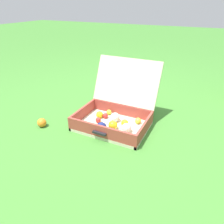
% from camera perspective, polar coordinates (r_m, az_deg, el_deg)
% --- Properties ---
extents(ground_plane, '(16.00, 16.00, 0.00)m').
position_cam_1_polar(ground_plane, '(1.75, -1.56, -3.75)').
color(ground_plane, '#3D7A2D').
extents(open_suitcase, '(0.57, 0.60, 0.49)m').
position_cam_1_polar(open_suitcase, '(1.73, 1.16, 0.00)').
color(open_suitcase, beige).
rests_on(open_suitcase, ground).
extents(stray_ball_on_grass, '(0.07, 0.07, 0.07)m').
position_cam_1_polar(stray_ball_on_grass, '(1.81, -18.57, -2.76)').
color(stray_ball_on_grass, orange).
rests_on(stray_ball_on_grass, ground).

